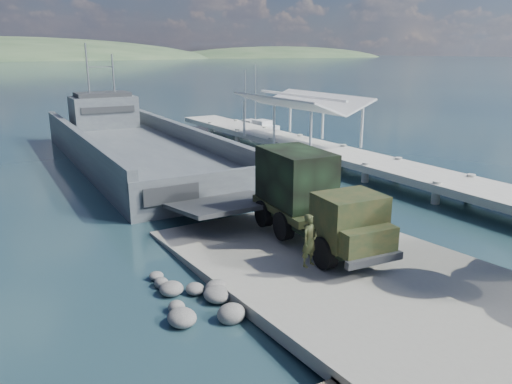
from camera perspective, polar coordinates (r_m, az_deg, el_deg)
The scene contains 10 objects.
ground at distance 21.35m, azimuth 8.51°, elevation -8.78°, with size 1400.00×1400.00×0.00m, color #1C3844.
boat_ramp at distance 20.56m, azimuth 10.34°, elevation -9.10°, with size 10.00×18.00×0.50m, color gray.
shoreline_rocks at distance 18.75m, azimuth -7.61°, elevation -12.41°, with size 3.20×5.60×0.90m, color #535351, non-canonical shape.
distant_headlands at distance 578.19m, azimuth -26.09°, elevation 13.43°, with size 1000.00×240.00×48.00m, color #2C472C, non-canonical shape.
pier at distance 42.82m, azimuth 5.90°, elevation 6.05°, with size 6.40×44.00×6.10m.
landing_craft at distance 41.67m, azimuth -13.71°, elevation 4.35°, with size 10.04×34.97×10.29m.
military_truck at distance 22.52m, azimuth 6.38°, elevation -0.76°, with size 3.50×8.61×3.88m.
soldier at distance 19.19m, azimuth 6.10°, elevation -6.61°, with size 0.75×0.50×2.07m, color black.
sailboat_near at distance 57.55m, azimuth 0.04°, elevation 7.43°, with size 2.84×6.43×7.57m.
sailboat_far at distance 58.44m, azimuth -1.13°, elevation 7.53°, with size 2.20×5.88×7.00m.
Camera 1 is at (-12.70, -14.71, 8.84)m, focal length 35.00 mm.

